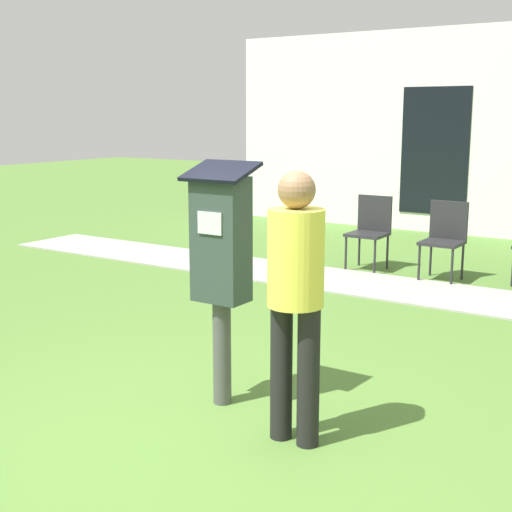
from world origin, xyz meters
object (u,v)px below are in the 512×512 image
(outdoor_chair_middle, at_px, (445,234))
(person_standing, at_px, (296,287))
(outdoor_chair_left, at_px, (371,226))
(parking_meter, at_px, (221,252))

(outdoor_chair_middle, bearing_deg, person_standing, -76.88)
(outdoor_chair_left, bearing_deg, parking_meter, -61.57)
(person_standing, height_order, outdoor_chair_middle, person_standing)
(parking_meter, bearing_deg, outdoor_chair_left, 101.91)
(outdoor_chair_middle, bearing_deg, parking_meter, -85.42)
(parking_meter, xyz_separation_m, person_standing, (0.68, -0.23, -0.09))
(parking_meter, bearing_deg, person_standing, -18.41)
(parking_meter, bearing_deg, outdoor_chair_middle, 89.65)
(outdoor_chair_left, xyz_separation_m, outdoor_chair_middle, (0.95, -0.06, 0.00))
(person_standing, relative_size, outdoor_chair_left, 1.76)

